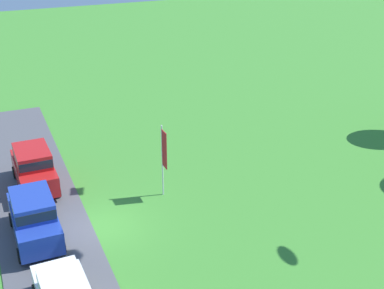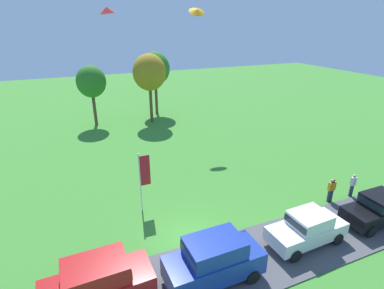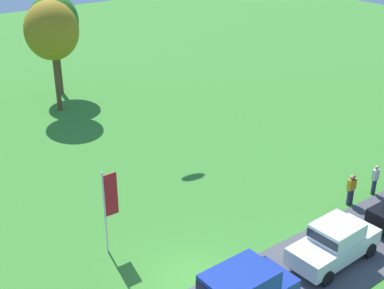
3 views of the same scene
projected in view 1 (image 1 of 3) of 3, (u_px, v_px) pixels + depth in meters
The scene contains 5 objects.
ground_plane at pixel (102, 227), 25.99m from camera, with size 120.00×120.00×0.00m, color #3D842D.
pavement_strip at pixel (47, 238), 25.05m from camera, with size 36.00×4.40×0.06m, color #4C4C51.
car_suv_by_flagpole at pixel (34, 167), 29.02m from camera, with size 4.64×2.13×2.28m.
car_suv_near_entrance at pixel (34, 216), 24.50m from camera, with size 4.63×2.10×2.28m.
flag_banner at pixel (164, 153), 27.61m from camera, with size 0.71×0.08×4.04m.
Camera 1 is at (21.95, -4.43, 14.47)m, focal length 50.00 mm.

